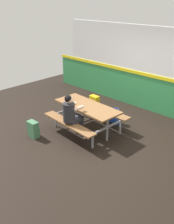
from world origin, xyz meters
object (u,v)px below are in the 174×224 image
student_nearer (71,113)px  backpack_dark (33,129)px  tote_bag_bright (115,117)px  picnic_table_main (87,111)px  satchel_spare (94,102)px

student_nearer → backpack_dark: 1.12m
student_nearer → tote_bag_bright: size_ratio=2.81×
picnic_table_main → backpack_dark: 1.48m
student_nearer → backpack_dark: (-0.75, -0.67, -0.49)m
satchel_spare → picnic_table_main: bearing=-54.9°
picnic_table_main → backpack_dark: (-0.75, -1.23, -0.36)m
satchel_spare → tote_bag_bright: bearing=-16.6°
backpack_dark → tote_bag_bright: (1.01, 2.13, -0.02)m
student_nearer → tote_bag_bright: bearing=80.0°
picnic_table_main → tote_bag_bright: size_ratio=4.42×
student_nearer → tote_bag_bright: (0.26, 1.46, -0.51)m
picnic_table_main → satchel_spare: (-0.87, 1.23, -0.36)m
picnic_table_main → backpack_dark: picnic_table_main is taller
student_nearer → satchel_spare: (-0.87, 1.79, -0.49)m
tote_bag_bright → satchel_spare: (-1.12, 0.33, 0.02)m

